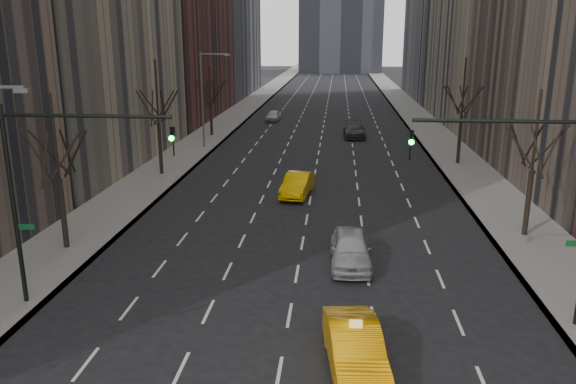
# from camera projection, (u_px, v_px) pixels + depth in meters

# --- Properties ---
(sidewalk_left) EXTENTS (4.50, 320.00, 0.15)m
(sidewalk_left) POSITION_uv_depth(u_px,v_px,m) (238.00, 113.00, 78.72)
(sidewalk_left) COLOR slate
(sidewalk_left) RESTS_ON ground
(sidewalk_right) EXTENTS (4.50, 320.00, 0.15)m
(sidewalk_right) POSITION_uv_depth(u_px,v_px,m) (415.00, 116.00, 76.63)
(sidewalk_right) COLOR slate
(sidewalk_right) RESTS_ON ground
(tree_lw_b) EXTENTS (3.36, 3.50, 7.82)m
(tree_lw_b) POSITION_uv_depth(u_px,v_px,m) (59.00, 179.00, 27.83)
(tree_lw_b) COLOR black
(tree_lw_b) RESTS_ON ground
(tree_lw_c) EXTENTS (3.36, 3.50, 8.74)m
(tree_lw_c) POSITION_uv_depth(u_px,v_px,m) (159.00, 124.00, 43.09)
(tree_lw_c) COLOR black
(tree_lw_c) RESTS_ON ground
(tree_lw_d) EXTENTS (3.36, 3.50, 7.36)m
(tree_lw_d) POSITION_uv_depth(u_px,v_px,m) (211.00, 103.00, 60.49)
(tree_lw_d) COLOR black
(tree_lw_d) RESTS_ON ground
(tree_rw_b) EXTENTS (3.36, 3.50, 7.82)m
(tree_rw_b) POSITION_uv_depth(u_px,v_px,m) (532.00, 171.00, 29.62)
(tree_rw_b) COLOR black
(tree_rw_b) RESTS_ON ground
(tree_rw_c) EXTENTS (3.36, 3.50, 8.74)m
(tree_rw_c) POSITION_uv_depth(u_px,v_px,m) (461.00, 117.00, 46.81)
(tree_rw_c) COLOR black
(tree_rw_c) RESTS_ON ground
(traffic_mast_left) EXTENTS (6.69, 0.39, 8.00)m
(traffic_mast_left) POSITION_uv_depth(u_px,v_px,m) (52.00, 175.00, 21.35)
(traffic_mast_left) COLOR black
(traffic_mast_left) RESTS_ON ground
(traffic_mast_right) EXTENTS (6.69, 0.39, 8.00)m
(traffic_mast_right) POSITION_uv_depth(u_px,v_px,m) (546.00, 186.00, 19.80)
(traffic_mast_right) COLOR black
(traffic_mast_right) RESTS_ON ground
(streetlight_far) EXTENTS (2.83, 0.22, 9.00)m
(streetlight_far) POSITION_uv_depth(u_px,v_px,m) (206.00, 90.00, 53.13)
(streetlight_far) COLOR slate
(streetlight_far) RESTS_ON ground
(taxi_sedan) EXTENTS (2.28, 4.96, 1.58)m
(taxi_sedan) POSITION_uv_depth(u_px,v_px,m) (355.00, 349.00, 18.22)
(taxi_sedan) COLOR #F5A005
(taxi_sedan) RESTS_ON ground
(silver_sedan_ahead) EXTENTS (2.00, 4.77, 1.61)m
(silver_sedan_ahead) POSITION_uv_depth(u_px,v_px,m) (351.00, 249.00, 26.70)
(silver_sedan_ahead) COLOR #A0A3A7
(silver_sedan_ahead) RESTS_ON ground
(far_taxi) EXTENTS (2.23, 4.84, 1.54)m
(far_taxi) POSITION_uv_depth(u_px,v_px,m) (297.00, 185.00, 38.38)
(far_taxi) COLOR #FFC005
(far_taxi) RESTS_ON ground
(far_suv_grey) EXTENTS (2.42, 5.60, 1.60)m
(far_suv_grey) POSITION_uv_depth(u_px,v_px,m) (354.00, 130.00, 60.63)
(far_suv_grey) COLOR #323237
(far_suv_grey) RESTS_ON ground
(far_car_white) EXTENTS (1.88, 4.05, 1.34)m
(far_car_white) POSITION_uv_depth(u_px,v_px,m) (273.00, 116.00, 72.19)
(far_car_white) COLOR silver
(far_car_white) RESTS_ON ground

